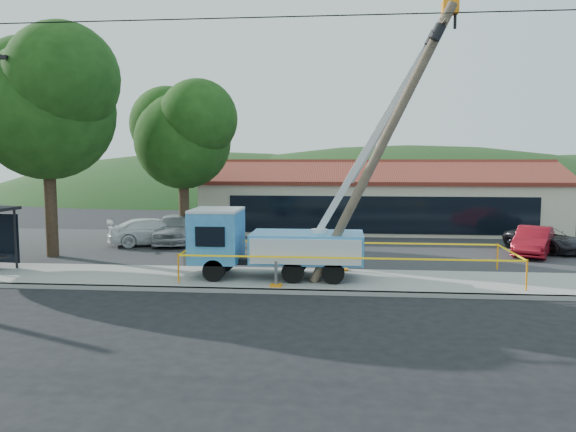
{
  "coord_description": "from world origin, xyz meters",
  "views": [
    {
      "loc": [
        1.66,
        -17.18,
        4.75
      ],
      "look_at": [
        -0.46,
        5.0,
        2.45
      ],
      "focal_mm": 35.0,
      "sensor_mm": 36.0,
      "label": 1
    }
  ],
  "objects_px": {
    "car_red": "(533,257)",
    "car_white": "(155,246)",
    "utility_truck": "(273,239)",
    "car_dark": "(545,253)",
    "leaning_pole": "(388,134)",
    "car_silver": "(175,245)"
  },
  "relations": [
    {
      "from": "car_red",
      "to": "car_white",
      "type": "height_order",
      "value": "car_white"
    },
    {
      "from": "utility_truck",
      "to": "car_red",
      "type": "distance_m",
      "value": 13.58
    },
    {
      "from": "utility_truck",
      "to": "car_dark",
      "type": "relative_size",
      "value": 2.41
    },
    {
      "from": "utility_truck",
      "to": "leaning_pole",
      "type": "bearing_deg",
      "value": -9.58
    },
    {
      "from": "car_dark",
      "to": "utility_truck",
      "type": "bearing_deg",
      "value": -178.79
    },
    {
      "from": "utility_truck",
      "to": "leaning_pole",
      "type": "relative_size",
      "value": 1.01
    },
    {
      "from": "leaning_pole",
      "to": "car_white",
      "type": "distance_m",
      "value": 15.53
    },
    {
      "from": "car_white",
      "to": "car_dark",
      "type": "distance_m",
      "value": 20.28
    },
    {
      "from": "utility_truck",
      "to": "car_dark",
      "type": "height_order",
      "value": "utility_truck"
    },
    {
      "from": "leaning_pole",
      "to": "car_dark",
      "type": "relative_size",
      "value": 2.38
    },
    {
      "from": "leaning_pole",
      "to": "car_red",
      "type": "xyz_separation_m",
      "value": [
        7.6,
        7.12,
        -5.64
      ]
    },
    {
      "from": "utility_truck",
      "to": "car_red",
      "type": "relative_size",
      "value": 2.45
    },
    {
      "from": "car_dark",
      "to": "leaning_pole",
      "type": "bearing_deg",
      "value": -165.32
    },
    {
      "from": "utility_truck",
      "to": "leaning_pole",
      "type": "xyz_separation_m",
      "value": [
        4.27,
        -0.72,
        3.99
      ]
    },
    {
      "from": "car_silver",
      "to": "car_red",
      "type": "xyz_separation_m",
      "value": [
        18.34,
        -1.99,
        0.0
      ]
    },
    {
      "from": "car_white",
      "to": "car_dark",
      "type": "height_order",
      "value": "car_white"
    },
    {
      "from": "utility_truck",
      "to": "car_silver",
      "type": "distance_m",
      "value": 10.72
    },
    {
      "from": "car_white",
      "to": "utility_truck",
      "type": "bearing_deg",
      "value": -160.19
    },
    {
      "from": "car_silver",
      "to": "car_white",
      "type": "height_order",
      "value": "car_silver"
    },
    {
      "from": "car_red",
      "to": "car_dark",
      "type": "height_order",
      "value": "car_red"
    },
    {
      "from": "utility_truck",
      "to": "car_dark",
      "type": "xyz_separation_m",
      "value": [
        12.89,
        7.67,
        -1.65
      ]
    },
    {
      "from": "car_red",
      "to": "car_white",
      "type": "distance_m",
      "value": 19.31
    }
  ]
}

